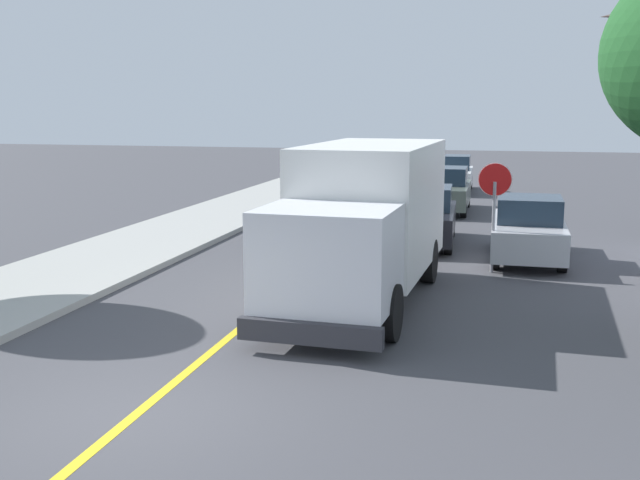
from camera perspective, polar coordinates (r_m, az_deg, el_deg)
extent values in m
plane|color=#424247|center=(10.60, -13.43, -12.44)|extent=(120.00, 120.00, 0.00)
cube|color=gold|center=(19.63, -0.02, -1.67)|extent=(0.16, 56.00, 0.01)
cube|color=silver|center=(16.26, 3.94, 2.62)|extent=(2.61, 5.10, 2.60)
cube|color=silver|center=(12.98, 0.59, -1.29)|extent=(2.36, 2.10, 1.70)
cube|color=#1E2D3D|center=(12.06, -0.57, -0.36)|extent=(2.04, 0.17, 0.75)
cube|color=#2D2D33|center=(12.23, -0.80, -6.99)|extent=(2.41, 0.30, 0.36)
cylinder|color=black|center=(13.15, 5.25, -5.43)|extent=(0.34, 1.01, 1.00)
cylinder|color=black|center=(13.69, -3.44, -4.78)|extent=(0.34, 1.01, 1.00)
cylinder|color=black|center=(17.52, 8.13, -1.56)|extent=(0.34, 1.01, 1.00)
cylinder|color=black|center=(17.93, 1.47, -1.19)|extent=(0.34, 1.01, 1.00)
cube|color=black|center=(22.31, 7.69, 1.35)|extent=(2.01, 4.48, 0.76)
cube|color=#1E2D3D|center=(22.37, 7.75, 3.18)|extent=(1.67, 1.87, 0.64)
cylinder|color=black|center=(20.95, 9.58, -0.19)|extent=(0.25, 0.65, 0.64)
cylinder|color=black|center=(21.04, 5.28, -0.04)|extent=(0.25, 0.65, 0.64)
cylinder|color=black|center=(23.72, 9.78, 1.01)|extent=(0.25, 0.65, 0.64)
cylinder|color=black|center=(23.81, 5.98, 1.13)|extent=(0.25, 0.65, 0.64)
cube|color=#4C564C|center=(29.24, 9.29, 3.38)|extent=(1.85, 4.42, 0.76)
cube|color=#1E2D3D|center=(29.31, 9.35, 4.77)|extent=(1.60, 1.82, 0.64)
cylinder|color=black|center=(27.84, 10.68, 2.31)|extent=(0.23, 0.64, 0.64)
cylinder|color=black|center=(27.95, 7.44, 2.44)|extent=(0.23, 0.64, 0.64)
cylinder|color=black|center=(30.63, 10.93, 3.01)|extent=(0.23, 0.64, 0.64)
cylinder|color=black|center=(30.73, 7.99, 3.11)|extent=(0.23, 0.64, 0.64)
cube|color=silver|center=(36.13, 9.84, 4.63)|extent=(1.90, 4.44, 0.76)
cube|color=#1E2D3D|center=(36.22, 9.88, 5.75)|extent=(1.62, 1.83, 0.64)
cylinder|color=black|center=(34.73, 11.01, 3.83)|extent=(0.23, 0.64, 0.64)
cylinder|color=black|center=(34.81, 8.40, 3.92)|extent=(0.23, 0.64, 0.64)
cylinder|color=black|center=(37.53, 11.14, 4.28)|extent=(0.23, 0.64, 0.64)
cylinder|color=black|center=(37.61, 8.73, 4.36)|extent=(0.23, 0.64, 0.64)
cube|color=#B7B7BC|center=(20.62, 15.30, 0.36)|extent=(1.82, 4.41, 0.76)
cube|color=#1E2D3D|center=(20.37, 15.40, 2.23)|extent=(1.59, 1.81, 0.64)
cylinder|color=black|center=(22.06, 13.16, 0.20)|extent=(0.22, 0.64, 0.64)
cylinder|color=black|center=(22.09, 17.25, 0.03)|extent=(0.22, 0.64, 0.64)
cylinder|color=black|center=(19.29, 12.98, -1.19)|extent=(0.22, 0.64, 0.64)
cylinder|color=black|center=(19.33, 17.67, -1.39)|extent=(0.22, 0.64, 0.64)
cylinder|color=gray|center=(18.74, 12.82, 0.91)|extent=(0.08, 0.08, 2.20)
cylinder|color=red|center=(18.63, 12.96, 4.42)|extent=(0.76, 0.03, 0.76)
cylinder|color=white|center=(18.65, 12.96, 4.43)|extent=(0.80, 0.02, 0.80)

